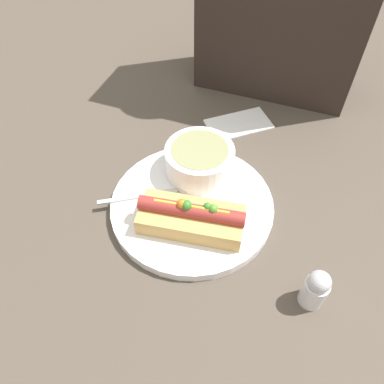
% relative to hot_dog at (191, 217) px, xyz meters
% --- Properties ---
extents(ground_plane, '(4.00, 4.00, 0.00)m').
position_rel_hot_dog_xyz_m(ground_plane, '(-0.02, 0.04, -0.04)').
color(ground_plane, '#4C4238').
extents(dinner_plate, '(0.28, 0.28, 0.02)m').
position_rel_hot_dog_xyz_m(dinner_plate, '(-0.02, 0.04, -0.03)').
color(dinner_plate, white).
rests_on(dinner_plate, ground_plane).
extents(hot_dog, '(0.18, 0.09, 0.06)m').
position_rel_hot_dog_xyz_m(hot_dog, '(0.00, 0.00, 0.00)').
color(hot_dog, tan).
rests_on(hot_dog, dinner_plate).
extents(soup_bowl, '(0.12, 0.12, 0.05)m').
position_rel_hot_dog_xyz_m(soup_bowl, '(-0.03, 0.12, 0.01)').
color(soup_bowl, white).
rests_on(soup_bowl, dinner_plate).
extents(spoon, '(0.16, 0.11, 0.01)m').
position_rel_hot_dog_xyz_m(spoon, '(-0.06, 0.05, -0.02)').
color(spoon, '#B7B7BC').
rests_on(spoon, dinner_plate).
extents(napkin, '(0.15, 0.14, 0.01)m').
position_rel_hot_dog_xyz_m(napkin, '(0.00, 0.29, -0.04)').
color(napkin, white).
rests_on(napkin, ground_plane).
extents(salt_shaker, '(0.04, 0.04, 0.07)m').
position_rel_hot_dog_xyz_m(salt_shaker, '(0.20, -0.05, -0.00)').
color(salt_shaker, silver).
rests_on(salt_shaker, ground_plane).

